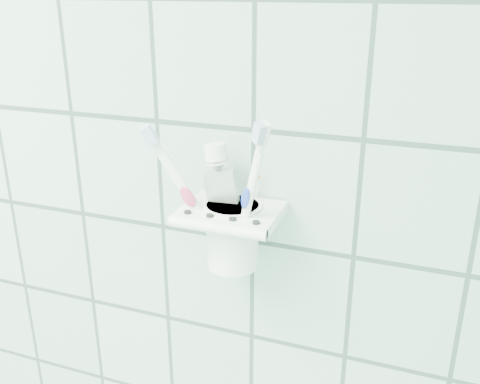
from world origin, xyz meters
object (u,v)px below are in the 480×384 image
Objects in this scene: holder_bracket at (231,214)px; cup at (233,232)px; toothpaste_tube at (232,194)px; toothbrush_orange at (234,187)px; toothbrush_blue at (234,170)px; toothbrush_pink at (229,188)px.

holder_bracket is 1.43× the size of cup.
toothpaste_tube is (-0.00, 0.01, 0.05)m from cup.
toothbrush_orange is (0.01, -0.01, 0.06)m from cup.
toothpaste_tube is (-0.00, -0.01, -0.03)m from toothbrush_blue.
toothbrush_blue is at bearing 101.73° from cup.
toothbrush_blue reaches higher than holder_bracket.
toothbrush_blue reaches higher than toothbrush_pink.
holder_bracket is at bearing -81.03° from toothpaste_tube.
toothbrush_orange is at bearing -67.49° from toothpaste_tube.
cup is at bearing -71.73° from toothpaste_tube.
toothpaste_tube reaches higher than holder_bracket.
holder_bracket and cup have the same top height.
toothbrush_pink is at bearing -73.13° from toothbrush_blue.
cup is 0.08m from toothbrush_blue.
holder_bracket is 0.62× the size of toothbrush_pink.
toothbrush_orange is at bearing -57.99° from cup.
holder_bracket is 0.04m from toothbrush_orange.
toothpaste_tube is at bearing 158.56° from toothbrush_orange.
toothbrush_blue reaches higher than toothpaste_tube.
cup is 0.42× the size of toothbrush_orange.
holder_bracket is 0.05m from toothbrush_blue.
toothpaste_tube is (-0.00, 0.01, 0.02)m from holder_bracket.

